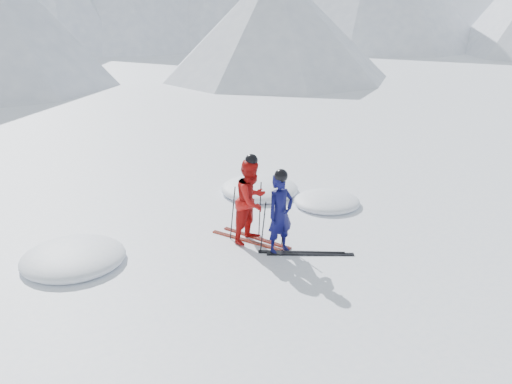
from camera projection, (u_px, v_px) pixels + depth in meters
ground at (332, 234)px, 11.51m from camera, size 160.00×160.00×0.00m
skier_blue at (280, 214)px, 10.45m from camera, size 0.61×0.42×1.60m
skier_red at (252, 201)px, 10.92m from camera, size 1.03×0.94×1.74m
pole_blue_left at (263, 227)px, 10.51m from camera, size 0.11×0.08×1.06m
pole_blue_right at (283, 220)px, 10.86m from camera, size 0.11×0.07×1.06m
pole_red_left at (233, 213)px, 11.07m from camera, size 0.12×0.09×1.16m
pole_red_right at (260, 209)px, 11.29m from camera, size 0.12×0.08×1.16m
ski_worn_left at (247, 240)px, 11.15m from camera, size 0.80×1.58×0.03m
ski_worn_right at (257, 238)px, 11.27m from camera, size 0.69×1.62×0.03m
ski_loose_a at (302, 252)px, 10.64m from camera, size 1.45×1.04×0.03m
ski_loose_b at (310, 254)px, 10.57m from camera, size 1.48×0.99×0.03m
snow_lumps at (215, 217)px, 12.35m from camera, size 7.77×3.39×0.44m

